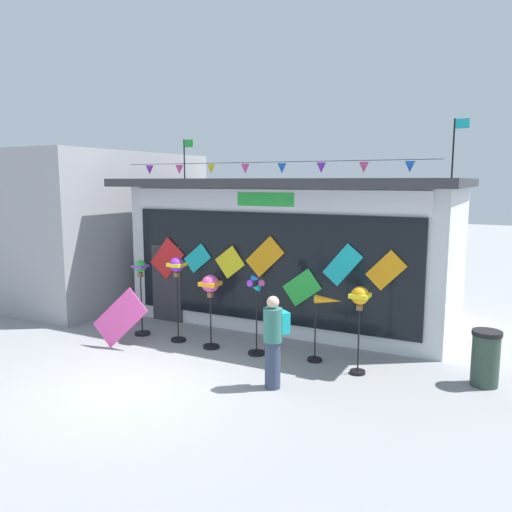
{
  "coord_description": "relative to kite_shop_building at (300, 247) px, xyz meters",
  "views": [
    {
      "loc": [
        5.9,
        -6.69,
        3.67
      ],
      "look_at": [
        0.5,
        3.83,
        1.91
      ],
      "focal_mm": 35.66,
      "sensor_mm": 36.0,
      "label": 1
    }
  ],
  "objects": [
    {
      "name": "wind_spinner_left",
      "position": [
        -1.6,
        -3.4,
        -0.35
      ],
      "size": [
        0.34,
        0.34,
        1.96
      ],
      "color": "black",
      "rests_on": "ground_plane"
    },
    {
      "name": "display_kite_on_ground",
      "position": [
        -2.47,
        -4.35,
        -1.21
      ],
      "size": [
        1.35,
        0.29,
        1.35
      ],
      "primitive_type": "cube",
      "rotation": [
        -0.21,
        0.79,
        0.0
      ],
      "color": "#EA4CA3",
      "rests_on": "ground_plane"
    },
    {
      "name": "wind_spinner_far_right",
      "position": [
        2.65,
        -3.47,
        -0.51
      ],
      "size": [
        0.35,
        0.35,
        1.71
      ],
      "color": "black",
      "rests_on": "ground_plane"
    },
    {
      "name": "neighbour_building",
      "position": [
        -8.02,
        -0.55,
        0.37
      ],
      "size": [
        6.63,
        6.53,
        4.51
      ],
      "primitive_type": "cube",
      "color": "#99999E",
      "rests_on": "ground_plane"
    },
    {
      "name": "ground_plane",
      "position": [
        -0.73,
        -5.96,
        -1.88
      ],
      "size": [
        80.0,
        80.0,
        0.0
      ],
      "primitive_type": "plane",
      "color": "gray"
    },
    {
      "name": "wind_spinner_center_right",
      "position": [
        0.42,
        -3.41,
        -0.91
      ],
      "size": [
        0.36,
        0.36,
        1.73
      ],
      "color": "black",
      "rests_on": "ground_plane"
    },
    {
      "name": "kite_shop_building",
      "position": [
        0.0,
        0.0,
        0.0
      ],
      "size": [
        8.42,
        5.0,
        5.08
      ],
      "color": "silver",
      "rests_on": "ground_plane"
    },
    {
      "name": "wind_spinner_far_left",
      "position": [
        -2.67,
        -3.39,
        -0.59
      ],
      "size": [
        0.37,
        0.37,
        1.81
      ],
      "color": "black",
      "rests_on": "ground_plane"
    },
    {
      "name": "wind_spinner_center_left",
      "position": [
        -0.67,
        -3.47,
        -0.59
      ],
      "size": [
        0.39,
        0.39,
        1.64
      ],
      "color": "black",
      "rests_on": "ground_plane"
    },
    {
      "name": "wind_spinner_right",
      "position": [
        1.86,
        -3.21,
        -0.89
      ],
      "size": [
        0.69,
        0.3,
        1.4
      ],
      "color": "black",
      "rests_on": "ground_plane"
    },
    {
      "name": "trash_bin",
      "position": [
        4.84,
        -2.98,
        -1.37
      ],
      "size": [
        0.52,
        0.52,
        1.02
      ],
      "color": "#2D4238",
      "rests_on": "ground_plane"
    },
    {
      "name": "person_mid_plaza",
      "position": [
        1.5,
        -4.81,
        -1.0
      ],
      "size": [
        0.45,
        0.47,
        1.68
      ],
      "rotation": [
        0.0,
        0.0,
        5.57
      ],
      "color": "#333D56",
      "rests_on": "ground_plane"
    }
  ]
}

